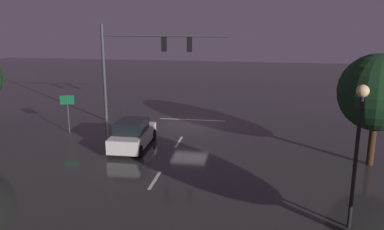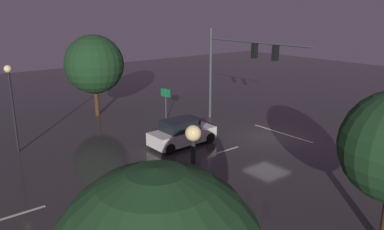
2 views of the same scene
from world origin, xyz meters
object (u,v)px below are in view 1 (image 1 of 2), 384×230
object	(u,v)px
street_lamp_left_kerb	(359,131)
tree_left_far	(377,93)
traffic_signal_assembly	(142,55)
route_sign	(68,105)
car_approaching	(133,135)

from	to	relation	value
street_lamp_left_kerb	tree_left_far	size ratio (longest dim) A/B	0.92
traffic_signal_assembly	route_sign	bearing A→B (deg)	39.11
traffic_signal_assembly	route_sign	world-z (taller)	traffic_signal_assembly
car_approaching	tree_left_far	size ratio (longest dim) A/B	0.75
traffic_signal_assembly	street_lamp_left_kerb	xyz separation A→B (m)	(-11.65, 13.38, -1.14)
traffic_signal_assembly	car_approaching	xyz separation A→B (m)	(-0.95, 5.74, -4.08)
tree_left_far	street_lamp_left_kerb	bearing A→B (deg)	70.52
car_approaching	route_sign	size ratio (longest dim) A/B	1.70
car_approaching	street_lamp_left_kerb	bearing A→B (deg)	144.49
traffic_signal_assembly	car_approaching	distance (m)	7.11
street_lamp_left_kerb	route_sign	world-z (taller)	street_lamp_left_kerb
street_lamp_left_kerb	route_sign	distance (m)	18.81
car_approaching	route_sign	bearing A→B (deg)	-24.48
traffic_signal_assembly	tree_left_far	world-z (taller)	traffic_signal_assembly
car_approaching	route_sign	world-z (taller)	route_sign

